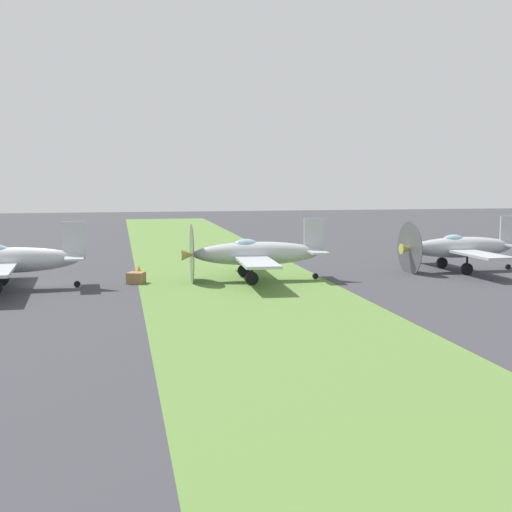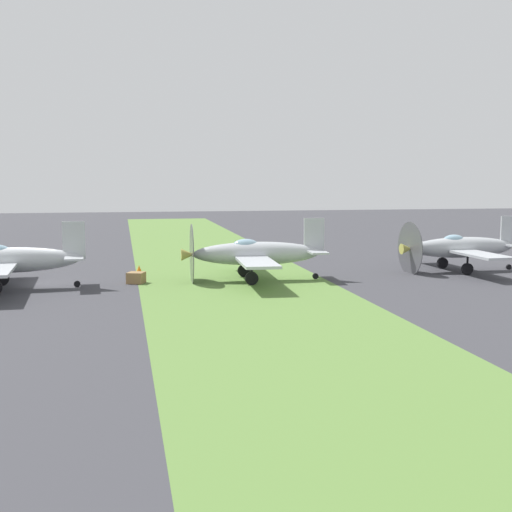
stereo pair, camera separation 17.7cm
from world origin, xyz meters
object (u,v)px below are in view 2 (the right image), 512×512
Objects in this scene: airplane_wingman at (254,254)px; supply_crate at (136,278)px; airplane_trail at (460,247)px; runway_marker_cone at (139,269)px; airplane_lead at (5,260)px.

supply_crate is (0.23, 6.84, -1.28)m from airplane_wingman.
airplane_trail is 20.67m from runway_marker_cone.
airplane_wingman is at bearing -127.00° from runway_marker_cone.
airplane_lead is 7.13m from supply_crate.
airplane_trail is 23.53× the size of runway_marker_cone.
airplane_wingman reaches higher than runway_marker_cone.
airplane_lead reaches higher than runway_marker_cone.
airplane_trail reaches higher than runway_marker_cone.
supply_crate is at bearing -84.74° from airplane_lead.
supply_crate is at bearing 176.51° from runway_marker_cone.
airplane_trail is 20.68m from supply_crate.
supply_crate is 2.05× the size of runway_marker_cone.
airplane_lead reaches higher than airplane_wingman.
runway_marker_cone is (3.53, 20.32, -1.33)m from airplane_trail.
runway_marker_cone is at bearing 77.20° from airplane_trail.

